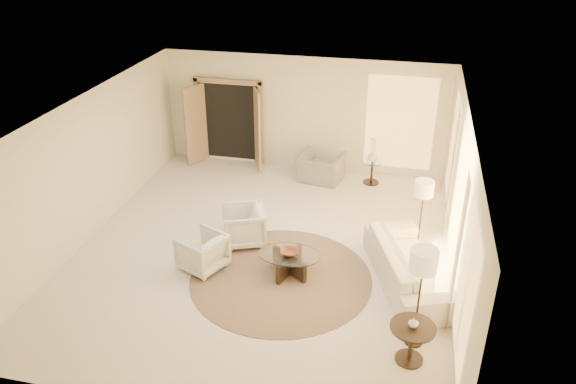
% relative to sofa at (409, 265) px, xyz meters
% --- Properties ---
extents(room, '(7.04, 8.04, 2.83)m').
position_rel_sofa_xyz_m(room, '(-2.76, 0.46, 1.03)').
color(room, white).
rests_on(room, ground).
extents(windows_right, '(0.10, 6.40, 2.40)m').
position_rel_sofa_xyz_m(windows_right, '(0.69, 0.56, 0.98)').
color(windows_right, '#F4BB61').
rests_on(windows_right, room).
extents(window_back_corner, '(1.70, 0.10, 2.40)m').
position_rel_sofa_xyz_m(window_back_corner, '(-0.46, 4.41, 0.98)').
color(window_back_corner, '#F4BB61').
rests_on(window_back_corner, room).
extents(curtains_right, '(0.06, 5.20, 2.60)m').
position_rel_sofa_xyz_m(curtains_right, '(0.64, 1.46, 0.93)').
color(curtains_right, tan).
rests_on(curtains_right, room).
extents(french_doors, '(1.95, 0.66, 2.16)m').
position_rel_sofa_xyz_m(french_doors, '(-4.66, 4.28, 0.70)').
color(french_doors, tan).
rests_on(french_doors, room).
extents(area_rug, '(4.29, 4.29, 0.01)m').
position_rel_sofa_xyz_m(area_rug, '(-2.21, -0.35, -0.36)').
color(area_rug, '#4A3528').
rests_on(area_rug, room).
extents(sofa, '(1.78, 2.70, 0.73)m').
position_rel_sofa_xyz_m(sofa, '(0.00, 0.00, 0.00)').
color(sofa, silver).
rests_on(sofa, room).
extents(armchair_left, '(0.99, 1.02, 0.82)m').
position_rel_sofa_xyz_m(armchair_left, '(-3.20, 0.65, 0.04)').
color(armchair_left, silver).
rests_on(armchair_left, room).
extents(armchair_right, '(0.93, 0.95, 0.76)m').
position_rel_sofa_xyz_m(armchair_right, '(-3.68, -0.36, 0.01)').
color(armchair_right, silver).
rests_on(armchair_right, room).
extents(accent_chair, '(1.13, 0.84, 0.90)m').
position_rel_sofa_xyz_m(accent_chair, '(-2.21, 3.72, 0.08)').
color(accent_chair, gray).
rests_on(accent_chair, room).
extents(coffee_table, '(1.43, 1.43, 0.41)m').
position_rel_sofa_xyz_m(coffee_table, '(-2.10, -0.18, -0.11)').
color(coffee_table, black).
rests_on(coffee_table, room).
extents(end_table, '(0.66, 0.66, 0.62)m').
position_rel_sofa_xyz_m(end_table, '(0.09, -1.91, 0.06)').
color(end_table, black).
rests_on(end_table, room).
extents(side_table, '(0.49, 0.49, 0.57)m').
position_rel_sofa_xyz_m(side_table, '(-0.99, 3.86, -0.02)').
color(side_table, black).
rests_on(side_table, room).
extents(floor_lamp_near, '(0.35, 0.35, 1.46)m').
position_rel_sofa_xyz_m(floor_lamp_near, '(0.14, 1.17, 0.87)').
color(floor_lamp_near, black).
rests_on(floor_lamp_near, room).
extents(floor_lamp_far, '(0.40, 0.40, 1.67)m').
position_rel_sofa_xyz_m(floor_lamp_far, '(0.14, -1.51, 1.05)').
color(floor_lamp_far, black).
rests_on(floor_lamp_far, room).
extents(bowl, '(0.33, 0.33, 0.08)m').
position_rel_sofa_xyz_m(bowl, '(-2.10, -0.18, 0.09)').
color(bowl, brown).
rests_on(bowl, coffee_table).
extents(end_vase, '(0.18, 0.18, 0.15)m').
position_rel_sofa_xyz_m(end_vase, '(0.09, -1.91, 0.33)').
color(end_vase, white).
rests_on(end_vase, end_table).
extents(side_vase, '(0.30, 0.30, 0.26)m').
position_rel_sofa_xyz_m(side_vase, '(-0.99, 3.86, 0.33)').
color(side_vase, white).
rests_on(side_vase, side_table).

